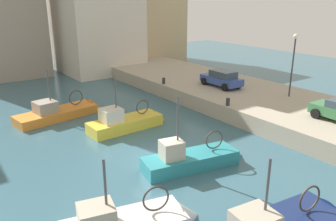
# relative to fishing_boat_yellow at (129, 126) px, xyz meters

# --- Properties ---
(water_surface) EXTENTS (80.00, 80.00, 0.00)m
(water_surface) POSITION_rel_fishing_boat_yellow_xyz_m (-0.84, -4.97, -0.14)
(water_surface) COLOR #386070
(water_surface) RESTS_ON ground
(quay_wall) EXTENTS (9.00, 56.00, 1.20)m
(quay_wall) POSITION_rel_fishing_boat_yellow_xyz_m (10.66, -4.97, 0.46)
(quay_wall) COLOR #ADA08C
(quay_wall) RESTS_ON ground
(fishing_boat_yellow) EXTENTS (5.95, 2.06, 4.65)m
(fishing_boat_yellow) POSITION_rel_fishing_boat_yellow_xyz_m (0.00, 0.00, 0.00)
(fishing_boat_yellow) COLOR gold
(fishing_boat_yellow) RESTS_ON ground
(fishing_boat_teal) EXTENTS (6.15, 2.69, 4.77)m
(fishing_boat_teal) POSITION_rel_fishing_boat_yellow_xyz_m (0.10, -6.93, -0.02)
(fishing_boat_teal) COLOR teal
(fishing_boat_teal) RESTS_ON ground
(fishing_boat_orange) EXTENTS (6.99, 2.87, 4.71)m
(fishing_boat_orange) POSITION_rel_fishing_boat_yellow_xyz_m (-2.97, 4.96, -0.01)
(fishing_boat_orange) COLOR orange
(fishing_boat_orange) RESTS_ON ground
(parked_car_blue) EXTENTS (1.90, 3.90, 1.43)m
(parked_car_blue) POSITION_rel_fishing_boat_yellow_xyz_m (10.03, 1.28, 1.79)
(parked_car_blue) COLOR #334C9E
(parked_car_blue) RESTS_ON quay_wall
(mooring_bollard_mid) EXTENTS (0.28, 0.28, 0.55)m
(mooring_bollard_mid) POSITION_rel_fishing_boat_yellow_xyz_m (6.51, -2.97, 1.34)
(mooring_bollard_mid) COLOR #2D2D33
(mooring_bollard_mid) RESTS_ON quay_wall
(mooring_bollard_north) EXTENTS (0.28, 0.28, 0.55)m
(mooring_bollard_north) POSITION_rel_fishing_boat_yellow_xyz_m (6.51, 5.03, 1.34)
(mooring_bollard_north) COLOR #2D2D33
(mooring_bollard_north) RESTS_ON quay_wall
(quay_streetlamp) EXTENTS (0.36, 0.36, 4.83)m
(quay_streetlamp) POSITION_rel_fishing_boat_yellow_xyz_m (12.16, -4.08, 4.32)
(quay_streetlamp) COLOR #38383D
(quay_streetlamp) RESTS_ON quay_wall
(waterfront_building_central) EXTENTS (8.06, 7.91, 13.13)m
(waterfront_building_central) POSITION_rel_fishing_boat_yellow_xyz_m (15.89, 21.94, 6.45)
(waterfront_building_central) COLOR #D1B284
(waterfront_building_central) RESTS_ON ground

